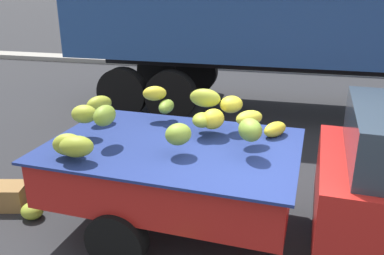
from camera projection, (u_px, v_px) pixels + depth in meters
curb_strip at (297, 69)px, 13.13m from camera, size 80.00×0.80×0.16m
pickup_truck at (353, 183)px, 4.02m from camera, size 4.98×2.14×1.70m
fallen_banana_bunch_near_tailgate at (32, 211)px, 5.00m from camera, size 0.33×0.31×0.20m
produce_crate at (6, 196)px, 5.24m from camera, size 0.59×0.47×0.31m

